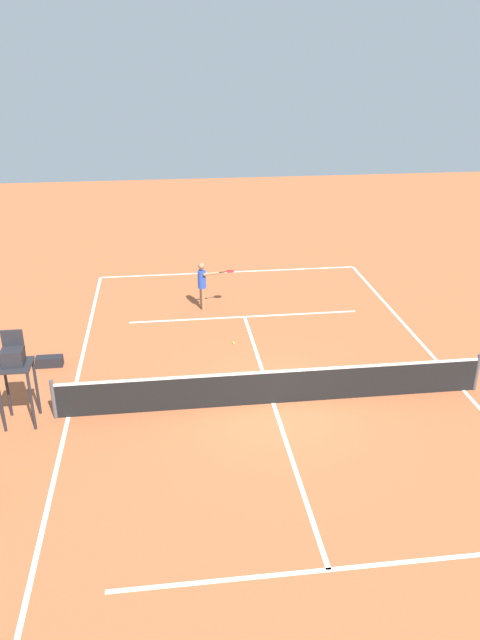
{
  "coord_description": "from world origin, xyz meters",
  "views": [
    {
      "loc": [
        2.61,
        13.64,
        8.53
      ],
      "look_at": [
        0.41,
        -3.62,
        0.8
      ],
      "focal_mm": 34.77,
      "sensor_mm": 36.0,
      "label": 1
    }
  ],
  "objects_px": {
    "player_serving": "(203,282)",
    "umpire_chair": "(14,364)",
    "tennis_ball": "(234,343)",
    "equipment_bag": "(49,361)"
  },
  "relations": [
    {
      "from": "player_serving",
      "to": "tennis_ball",
      "type": "bearing_deg",
      "value": 0.26
    },
    {
      "from": "umpire_chair",
      "to": "equipment_bag",
      "type": "distance_m",
      "value": 3.25
    },
    {
      "from": "tennis_ball",
      "to": "umpire_chair",
      "type": "relative_size",
      "value": 0.03
    },
    {
      "from": "player_serving",
      "to": "umpire_chair",
      "type": "bearing_deg",
      "value": -50.13
    },
    {
      "from": "tennis_ball",
      "to": "equipment_bag",
      "type": "relative_size",
      "value": 0.09
    },
    {
      "from": "player_serving",
      "to": "equipment_bag",
      "type": "relative_size",
      "value": 2.25
    },
    {
      "from": "tennis_ball",
      "to": "equipment_bag",
      "type": "xyz_separation_m",
      "value": [
        5.47,
        0.76,
        0.12
      ]
    },
    {
      "from": "tennis_ball",
      "to": "umpire_chair",
      "type": "distance_m",
      "value": 6.94
    },
    {
      "from": "player_serving",
      "to": "umpire_chair",
      "type": "distance_m",
      "value": 8.3
    },
    {
      "from": "tennis_ball",
      "to": "equipment_bag",
      "type": "bearing_deg",
      "value": 7.96
    }
  ]
}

